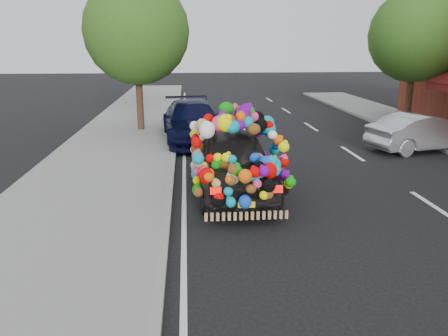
{
  "coord_description": "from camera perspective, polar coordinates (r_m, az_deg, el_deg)",
  "views": [
    {
      "loc": [
        -1.9,
        -8.75,
        3.49
      ],
      "look_at": [
        -1.15,
        -0.07,
        1.04
      ],
      "focal_mm": 35.0,
      "sensor_mm": 36.0,
      "label": 1
    }
  ],
  "objects": [
    {
      "name": "plush_art_car",
      "position": [
        10.54,
        1.37,
        2.64
      ],
      "size": [
        2.14,
        4.62,
        2.15
      ],
      "rotation": [
        0.0,
        0.0,
        -0.0
      ],
      "color": "black",
      "rests_on": "ground"
    },
    {
      "name": "sidewalk",
      "position": [
        9.7,
        -19.03,
        -5.89
      ],
      "size": [
        4.0,
        60.0,
        0.12
      ],
      "primitive_type": "cube",
      "color": "gray",
      "rests_on": "ground"
    },
    {
      "name": "tree_far_b",
      "position": [
        21.21,
        23.81,
        15.55
      ],
      "size": [
        4.0,
        4.0,
        5.9
      ],
      "color": "#332114",
      "rests_on": "ground"
    },
    {
      "name": "ground",
      "position": [
        9.61,
        6.82,
        -5.69
      ],
      "size": [
        100.0,
        100.0,
        0.0
      ],
      "primitive_type": "plane",
      "color": "black",
      "rests_on": "ground"
    },
    {
      "name": "lane_markings",
      "position": [
        10.91,
        25.75,
        -4.54
      ],
      "size": [
        6.0,
        50.0,
        0.01
      ],
      "primitive_type": null,
      "color": "silver",
      "rests_on": "ground"
    },
    {
      "name": "silver_hatchback",
      "position": [
        16.38,
        24.52,
        4.27
      ],
      "size": [
        4.05,
        2.25,
        1.26
      ],
      "primitive_type": "imported",
      "rotation": [
        0.0,
        0.0,
        1.82
      ],
      "color": "#A4A6AC",
      "rests_on": "ground"
    },
    {
      "name": "navy_sedan",
      "position": [
        16.48,
        -4.15,
        6.09
      ],
      "size": [
        2.52,
        5.26,
        1.48
      ],
      "primitive_type": "imported",
      "rotation": [
        0.0,
        0.0,
        0.09
      ],
      "color": "black",
      "rests_on": "ground"
    },
    {
      "name": "kerb",
      "position": [
        9.41,
        -7.39,
        -5.76
      ],
      "size": [
        0.15,
        60.0,
        0.13
      ],
      "primitive_type": "cube",
      "color": "gray",
      "rests_on": "ground"
    },
    {
      "name": "tree_near_sidewalk",
      "position": [
        18.36,
        -11.4,
        17.11
      ],
      "size": [
        4.2,
        4.2,
        6.13
      ],
      "color": "#332114",
      "rests_on": "ground"
    }
  ]
}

